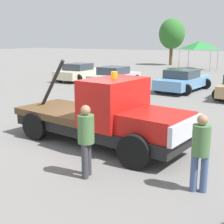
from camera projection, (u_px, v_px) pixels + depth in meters
name	position (u px, v px, depth m)	size (l,w,h in m)	color
ground_plane	(98.00, 143.00, 9.68)	(160.00, 160.00, 0.00)	slate
tow_truck	(107.00, 117.00, 9.27)	(5.95, 2.61, 2.51)	black
person_near_truck	(201.00, 148.00, 6.39)	(0.37, 0.37, 1.68)	#475B84
person_at_hood	(86.00, 136.00, 7.10)	(0.38, 0.38, 1.71)	#38383D
parked_car_cream	(80.00, 72.00, 24.17)	(2.49, 4.38, 1.34)	beige
parked_car_silver	(115.00, 77.00, 21.33)	(2.40, 4.42, 1.34)	#B7B7BC
parked_car_skyblue	(183.00, 81.00, 19.28)	(2.76, 4.71, 1.34)	#669ED1
canopy_tent_green	(200.00, 45.00, 32.67)	(3.27, 3.27, 2.96)	#9E9EA3
tree_left	(172.00, 34.00, 38.06)	(3.15, 3.15, 5.62)	brown
traffic_cone	(189.00, 124.00, 10.88)	(0.40, 0.40, 0.55)	black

